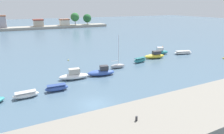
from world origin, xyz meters
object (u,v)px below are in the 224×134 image
object	(u,v)px
moored_boat_1	(26,95)
moored_boat_3	(74,75)
mooring_bollard	(136,118)
moored_boat_5	(118,66)
moored_boat_9	(183,52)
moored_boat_4	(102,72)
moored_boat_6	(140,60)
mooring_buoy_0	(68,60)
moored_boat_2	(57,88)
moored_boat_7	(155,56)
moored_boat_8	(160,52)
mooring_buoy_1	(163,47)
mooring_buoy_2	(223,58)

from	to	relation	value
moored_boat_1	moored_boat_3	size ratio (longest dim) A/B	0.65
mooring_bollard	moored_boat_5	distance (m)	23.63
moored_boat_9	moored_boat_4	bearing A→B (deg)	-152.68
moored_boat_1	moored_boat_6	world-z (taller)	moored_boat_6
moored_boat_9	mooring_buoy_0	size ratio (longest dim) A/B	19.24
moored_boat_6	mooring_buoy_0	bearing A→B (deg)	139.58
moored_boat_2	moored_boat_9	xyz separation A→B (m)	(36.44, 9.33, -0.06)
moored_boat_2	moored_boat_7	distance (m)	28.01
moored_boat_4	moored_boat_7	xyz separation A→B (m)	(17.26, 5.66, 0.05)
moored_boat_7	mooring_buoy_0	distance (m)	21.84
moored_boat_3	moored_boat_9	xyz separation A→B (m)	(32.59, 5.47, -0.26)
moored_boat_8	mooring_buoy_1	distance (m)	10.31
mooring_bollard	mooring_buoy_0	bearing A→B (deg)	87.71
moored_boat_1	moored_boat_5	bearing A→B (deg)	17.80
mooring_bollard	moored_boat_6	bearing A→B (deg)	54.97
moored_boat_6	mooring_buoy_2	world-z (taller)	moored_boat_6
moored_boat_4	moored_boat_8	distance (m)	23.08
moored_boat_5	moored_boat_4	bearing A→B (deg)	-145.93
moored_boat_1	moored_boat_7	bearing A→B (deg)	15.79
moored_boat_5	mooring_buoy_1	bearing A→B (deg)	35.83
mooring_bollard	moored_boat_1	world-z (taller)	mooring_bollard
mooring_buoy_2	moored_boat_9	bearing A→B (deg)	122.63
moored_boat_4	moored_boat_8	world-z (taller)	moored_boat_8
moored_boat_1	moored_boat_6	bearing A→B (deg)	16.15
moored_boat_2	mooring_buoy_0	bearing A→B (deg)	73.58
moored_boat_3	mooring_buoy_0	world-z (taller)	moored_boat_3
mooring_buoy_0	mooring_buoy_2	xyz separation A→B (m)	(35.81, -15.75, 0.06)
moored_boat_2	moored_boat_8	xyz separation A→B (m)	(30.66, 12.02, 0.21)
moored_boat_5	mooring_buoy_2	xyz separation A→B (m)	(27.72, -5.08, -0.34)
moored_boat_2	moored_boat_3	world-z (taller)	moored_boat_3
moored_boat_5	mooring_buoy_2	size ratio (longest dim) A/B	18.03
moored_boat_7	moored_boat_9	distance (m)	9.98
moored_boat_9	mooring_buoy_2	bearing A→B (deg)	-42.12
mooring_bollard	mooring_buoy_2	size ratio (longest dim) A/B	1.17
mooring_buoy_0	mooring_buoy_1	world-z (taller)	mooring_buoy_1
moored_boat_1	moored_boat_3	distance (m)	9.40
moored_boat_9	mooring_buoy_0	world-z (taller)	moored_boat_9
moored_boat_5	mooring_buoy_1	xyz separation A→B (m)	(23.73, 13.38, -0.39)
mooring_bollard	moored_boat_1	xyz separation A→B (m)	(-9.21, 15.11, -2.09)
moored_boat_2	moored_boat_5	distance (m)	15.32
moored_boat_2	mooring_buoy_1	xyz separation A→B (m)	(37.80, 19.44, -0.34)
moored_boat_2	moored_boat_9	world-z (taller)	moored_boat_2
moored_boat_1	moored_boat_4	bearing A→B (deg)	14.57
moored_boat_2	moored_boat_8	world-z (taller)	moored_boat_8
moored_boat_7	mooring_buoy_2	world-z (taller)	moored_boat_7
moored_boat_6	moored_boat_4	bearing A→B (deg)	-169.72
moored_boat_3	moored_boat_4	size ratio (longest dim) A/B	1.01
mooring_bollard	moored_boat_2	world-z (taller)	mooring_bollard
moored_boat_9	mooring_bollard	bearing A→B (deg)	-126.68
moored_boat_6	moored_boat_7	world-z (taller)	moored_boat_7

